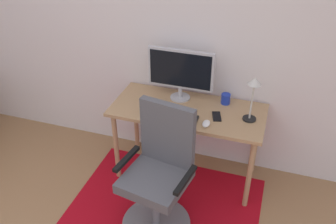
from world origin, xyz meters
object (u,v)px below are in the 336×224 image
object	(u,v)px
monitor	(181,71)
desk	(188,117)
keyboard	(172,116)
computer_mouse	(206,124)
cell_phone	(217,116)
desk_lamp	(253,90)
coffee_cup	(226,99)
office_chair	(159,183)

from	to	relation	value
monitor	desk	bearing A→B (deg)	-52.86
keyboard	computer_mouse	xyz separation A→B (m)	(0.30, -0.03, 0.01)
cell_phone	desk_lamp	size ratio (longest dim) A/B	0.36
monitor	cell_phone	size ratio (longest dim) A/B	4.17
coffee_cup	desk	bearing A→B (deg)	-146.60
keyboard	desk_lamp	xyz separation A→B (m)	(0.61, 0.16, 0.27)
office_chair	cell_phone	bearing A→B (deg)	72.50
desk	office_chair	size ratio (longest dim) A/B	1.23
keyboard	office_chair	world-z (taller)	office_chair
monitor	coffee_cup	distance (m)	0.47
desk	coffee_cup	world-z (taller)	coffee_cup
monitor	cell_phone	world-z (taller)	monitor
cell_phone	office_chair	xyz separation A→B (m)	(-0.30, -0.60, -0.31)
monitor	keyboard	distance (m)	0.42
keyboard	coffee_cup	size ratio (longest dim) A/B	4.66
desk	keyboard	world-z (taller)	keyboard
computer_mouse	office_chair	world-z (taller)	office_chair
computer_mouse	cell_phone	distance (m)	0.16
keyboard	computer_mouse	bearing A→B (deg)	-5.55
coffee_cup	monitor	bearing A→B (deg)	-175.02
desk	monitor	xyz separation A→B (m)	(-0.12, 0.15, 0.36)
desk	desk_lamp	bearing A→B (deg)	-0.23
keyboard	computer_mouse	size ratio (longest dim) A/B	4.13
keyboard	coffee_cup	distance (m)	0.52
coffee_cup	desk_lamp	bearing A→B (deg)	-39.36
keyboard	coffee_cup	world-z (taller)	coffee_cup
keyboard	office_chair	distance (m)	0.57
computer_mouse	coffee_cup	bearing A→B (deg)	77.70
monitor	desk_lamp	xyz separation A→B (m)	(0.64, -0.16, 0.01)
monitor	computer_mouse	bearing A→B (deg)	-47.42
monitor	office_chair	distance (m)	0.99
desk	computer_mouse	size ratio (longest dim) A/B	12.71
monitor	coffee_cup	bearing A→B (deg)	4.98
office_chair	desk	bearing A→B (deg)	95.65
desk_lamp	coffee_cup	bearing A→B (deg)	140.64
cell_phone	monitor	bearing A→B (deg)	135.33
keyboard	office_chair	xyz separation A→B (m)	(0.05, -0.48, -0.31)
computer_mouse	desk_lamp	size ratio (longest dim) A/B	0.27
desk	cell_phone	xyz separation A→B (m)	(0.26, -0.05, 0.09)
monitor	desk_lamp	distance (m)	0.66
keyboard	desk	bearing A→B (deg)	61.22
desk	computer_mouse	distance (m)	0.30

